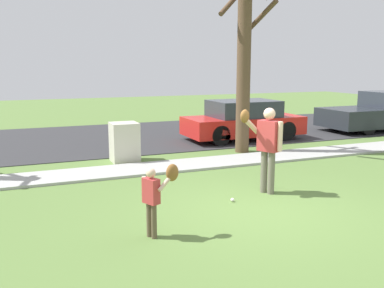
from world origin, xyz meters
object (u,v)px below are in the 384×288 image
parked_hatchback_red (243,121)px  person_adult (267,141)px  street_tree_near (244,44)px  baseball (233,200)px  utility_cabinet (124,142)px  person_child (156,191)px

parked_hatchback_red → person_adult: bearing=65.2°
street_tree_near → baseball: bearing=-120.9°
baseball → utility_cabinet: bearing=104.4°
utility_cabinet → street_tree_near: bearing=-0.7°
utility_cabinet → street_tree_near: (3.51, -0.05, 2.58)m
person_child → street_tree_near: size_ratio=0.19×
street_tree_near → parked_hatchback_red: size_ratio=1.47×
baseball → parked_hatchback_red: parked_hatchback_red is taller
person_adult → parked_hatchback_red: person_adult is taller
utility_cabinet → person_adult: bearing=-63.7°
person_adult → baseball: size_ratio=23.12×
person_adult → baseball: 1.35m
person_adult → baseball: person_adult is taller
person_child → street_tree_near: (4.25, 5.13, 2.39)m
utility_cabinet → street_tree_near: size_ratio=0.18×
person_child → baseball: 2.19m
person_child → baseball: bearing=5.2°
baseball → street_tree_near: street_tree_near is taller
baseball → person_child: bearing=-150.1°
person_adult → utility_cabinet: person_adult is taller
person_adult → parked_hatchback_red: size_ratio=0.43×
person_adult → person_child: (-2.67, -1.29, -0.35)m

